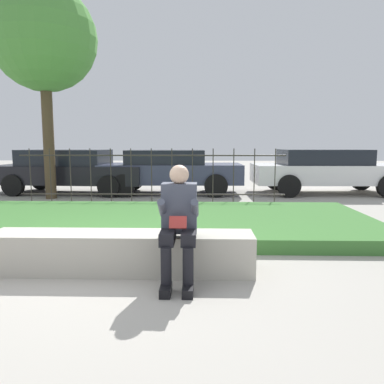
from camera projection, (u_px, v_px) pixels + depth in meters
The scene contains 9 objects.
ground_plane at pixel (97, 271), 4.40m from camera, with size 60.00×60.00×0.00m, color #A8A399.
stone_bench at pixel (122, 254), 4.36m from camera, with size 3.05×0.52×0.46m.
person_seated_reader at pixel (179, 219), 3.99m from camera, with size 0.42×0.73×1.26m.
grass_berm at pixel (134, 221), 6.74m from camera, with size 8.45×3.37×0.21m.
iron_fence at pixel (152, 176), 9.06m from camera, with size 6.45×0.03×1.38m.
car_parked_left at pixel (70, 170), 11.36m from camera, with size 4.67×2.05×1.32m.
car_parked_right at pixel (327, 170), 11.27m from camera, with size 4.51×2.03×1.33m.
car_parked_center at pixel (170, 170), 11.28m from camera, with size 4.22×1.94×1.31m.
tree_behind_fence at pixel (44, 39), 9.79m from camera, with size 2.76×2.76×5.63m.
Camera 1 is at (1.24, -4.21, 1.48)m, focal length 35.00 mm.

